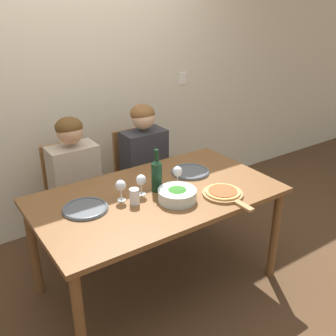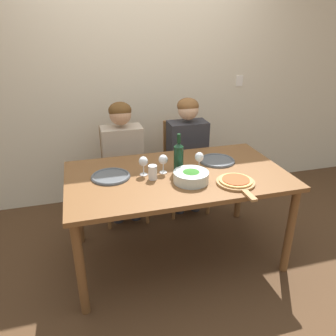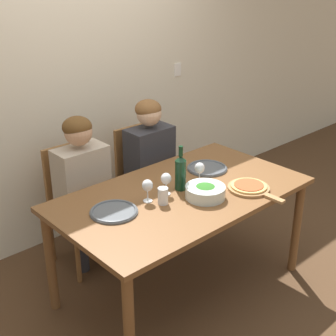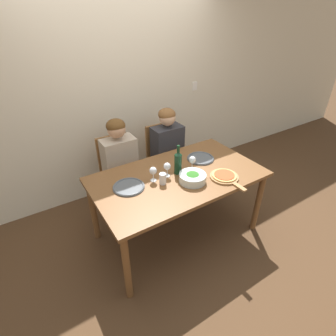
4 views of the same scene
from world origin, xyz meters
TOP-DOWN VIEW (x-y plane):
  - ground_plane at (0.00, 0.00)m, footprint 40.00×40.00m
  - back_wall at (0.00, 1.24)m, footprint 10.00×0.06m
  - dining_table at (0.00, 0.00)m, footprint 1.70×0.96m
  - chair_left at (-0.32, 0.82)m, footprint 0.42×0.42m
  - chair_right at (0.33, 0.82)m, footprint 0.42×0.42m
  - person_woman at (-0.32, 0.70)m, footprint 0.47×0.51m
  - person_man at (0.33, 0.70)m, footprint 0.47×0.51m
  - wine_bottle at (0.02, 0.03)m, footprint 0.08×0.08m
  - broccoli_bowl at (0.06, -0.16)m, footprint 0.26×0.26m
  - dinner_plate_left at (-0.51, 0.07)m, footprint 0.30×0.30m
  - dinner_plate_right at (0.40, 0.14)m, footprint 0.30×0.30m
  - pizza_on_board at (0.36, -0.29)m, footprint 0.28×0.42m
  - wine_glass_left at (-0.25, 0.05)m, footprint 0.07×0.07m
  - wine_glass_right at (0.19, 0.02)m, footprint 0.07×0.07m
  - wine_glass_centre at (-0.10, 0.04)m, footprint 0.07×0.07m
  - water_tumbler at (-0.20, -0.04)m, footprint 0.07×0.07m

SIDE VIEW (x-z plane):
  - ground_plane at x=0.00m, z-range 0.00..0.00m
  - chair_left at x=-0.32m, z-range 0.02..0.96m
  - chair_right at x=0.33m, z-range 0.02..0.96m
  - dining_table at x=0.00m, z-range 0.31..1.09m
  - person_woman at x=-0.32m, z-range 0.12..1.32m
  - person_man at x=0.33m, z-range 0.12..1.32m
  - dinner_plate_left at x=-0.51m, z-range 0.78..0.80m
  - dinner_plate_right at x=0.40m, z-range 0.78..0.80m
  - pizza_on_board at x=0.36m, z-range 0.78..0.81m
  - broccoli_bowl at x=0.06m, z-range 0.78..0.86m
  - water_tumbler at x=-0.20m, z-range 0.78..0.89m
  - wine_glass_left at x=-0.25m, z-range 0.81..0.96m
  - wine_glass_right at x=0.19m, z-range 0.81..0.96m
  - wine_glass_centre at x=-0.10m, z-range 0.81..0.96m
  - wine_bottle at x=0.02m, z-range 0.75..1.06m
  - back_wall at x=0.00m, z-range 0.00..2.70m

